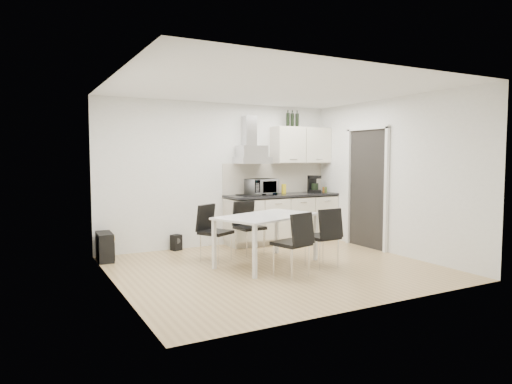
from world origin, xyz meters
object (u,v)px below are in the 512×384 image
at_px(kitchenette, 283,198).
at_px(guitar_amp, 105,247).
at_px(dining_table, 267,220).
at_px(floor_speaker, 176,243).
at_px(chair_far_left, 216,233).
at_px(chair_far_right, 250,228).
at_px(chair_near_left, 291,244).
at_px(chair_near_right, 322,237).

relative_size(kitchenette, guitar_amp, 4.65).
relative_size(dining_table, floor_speaker, 6.47).
height_order(chair_far_left, guitar_amp, chair_far_left).
xyz_separation_m(chair_far_left, chair_far_right, (0.69, 0.18, 0.00)).
relative_size(chair_far_right, chair_near_left, 1.00).
relative_size(kitchenette, floor_speaker, 9.27).
bearing_deg(chair_far_right, guitar_amp, -21.74).
distance_m(dining_table, chair_near_right, 0.85).
xyz_separation_m(dining_table, chair_near_right, (0.63, -0.52, -0.24)).
bearing_deg(chair_near_right, floor_speaker, 121.80).
xyz_separation_m(chair_far_right, chair_near_left, (-0.14, -1.50, 0.00)).
relative_size(guitar_amp, floor_speaker, 1.99).
xyz_separation_m(chair_near_right, guitar_amp, (-2.75, 1.92, -0.22)).
height_order(chair_near_right, guitar_amp, chair_near_right).
height_order(chair_near_left, guitar_amp, chair_near_left).
distance_m(chair_near_right, guitar_amp, 3.36).
bearing_deg(kitchenette, chair_near_left, -118.86).
height_order(chair_far_right, guitar_amp, chair_far_right).
height_order(chair_near_left, chair_near_right, same).
height_order(dining_table, chair_far_left, chair_far_left).
relative_size(chair_far_left, floor_speaker, 3.24).
bearing_deg(dining_table, chair_far_right, 61.87).
height_order(chair_far_left, floor_speaker, chair_far_left).
bearing_deg(floor_speaker, chair_far_left, -94.12).
bearing_deg(dining_table, chair_near_left, -113.88).
distance_m(chair_far_right, floor_speaker, 1.36).
bearing_deg(guitar_amp, chair_far_right, -13.53).
bearing_deg(guitar_amp, kitchenette, 4.23).
bearing_deg(dining_table, floor_speaker, 97.31).
bearing_deg(chair_far_left, dining_table, 105.34).
bearing_deg(chair_far_left, chair_near_left, 82.15).
xyz_separation_m(chair_near_left, guitar_amp, (-2.08, 2.15, -0.22)).
relative_size(kitchenette, chair_near_left, 2.86).
bearing_deg(chair_near_right, guitar_amp, 142.00).
bearing_deg(chair_near_left, floor_speaker, 94.07).
bearing_deg(kitchenette, floor_speaker, 175.44).
xyz_separation_m(kitchenette, chair_far_right, (-1.09, -0.73, -0.39)).
relative_size(chair_near_right, guitar_amp, 1.62).
height_order(kitchenette, dining_table, kitchenette).
relative_size(chair_near_right, floor_speaker, 3.24).
height_order(kitchenette, floor_speaker, kitchenette).
bearing_deg(chair_far_right, kitchenette, -151.56).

